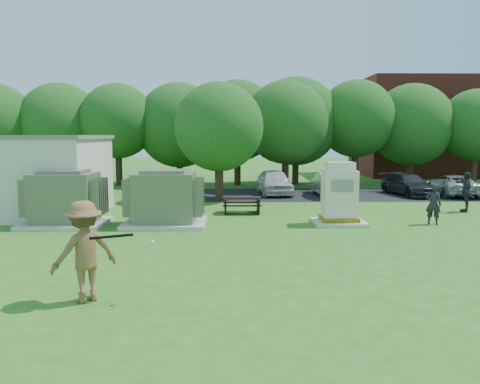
{
  "coord_description": "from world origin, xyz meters",
  "views": [
    {
      "loc": [
        -0.2,
        -12.78,
        3.32
      ],
      "look_at": [
        0.0,
        4.0,
        1.3
      ],
      "focal_mm": 35.0,
      "sensor_mm": 36.0,
      "label": 1
    }
  ],
  "objects_px": {
    "batter": "(84,251)",
    "person_walking_right": "(466,192)",
    "person_by_generator": "(433,204)",
    "transformer_right": "(165,199)",
    "car_dark": "(408,185)",
    "transformer_left": "(65,199)",
    "picnic_table": "(242,203)",
    "generator_cabinet": "(339,197)",
    "car_silver_a": "(329,184)",
    "car_white": "(274,182)",
    "car_silver_b": "(454,185)"
  },
  "relations": [
    {
      "from": "batter",
      "to": "person_walking_right",
      "type": "distance_m",
      "value": 17.12
    },
    {
      "from": "transformer_right",
      "to": "person_by_generator",
      "type": "distance_m",
      "value": 10.08
    },
    {
      "from": "transformer_right",
      "to": "car_dark",
      "type": "distance_m",
      "value": 15.08
    },
    {
      "from": "person_by_generator",
      "to": "car_silver_a",
      "type": "xyz_separation_m",
      "value": [
        -2.23,
        8.43,
        -0.1
      ]
    },
    {
      "from": "generator_cabinet",
      "to": "batter",
      "type": "height_order",
      "value": "generator_cabinet"
    },
    {
      "from": "batter",
      "to": "car_silver_a",
      "type": "bearing_deg",
      "value": -153.89
    },
    {
      "from": "transformer_right",
      "to": "car_silver_b",
      "type": "height_order",
      "value": "transformer_right"
    },
    {
      "from": "picnic_table",
      "to": "generator_cabinet",
      "type": "bearing_deg",
      "value": -35.1
    },
    {
      "from": "batter",
      "to": "person_by_generator",
      "type": "height_order",
      "value": "batter"
    },
    {
      "from": "batter",
      "to": "person_walking_right",
      "type": "bearing_deg",
      "value": -177.53
    },
    {
      "from": "picnic_table",
      "to": "person_walking_right",
      "type": "distance_m",
      "value": 9.83
    },
    {
      "from": "generator_cabinet",
      "to": "person_by_generator",
      "type": "xyz_separation_m",
      "value": [
        3.54,
        -0.09,
        -0.26
      ]
    },
    {
      "from": "transformer_left",
      "to": "picnic_table",
      "type": "bearing_deg",
      "value": 21.77
    },
    {
      "from": "generator_cabinet",
      "to": "car_dark",
      "type": "xyz_separation_m",
      "value": [
        5.81,
        8.54,
        -0.43
      ]
    },
    {
      "from": "transformer_left",
      "to": "car_dark",
      "type": "relative_size",
      "value": 0.73
    },
    {
      "from": "generator_cabinet",
      "to": "car_silver_b",
      "type": "xyz_separation_m",
      "value": [
        8.28,
        8.36,
        -0.45
      ]
    },
    {
      "from": "batter",
      "to": "person_walking_right",
      "type": "relative_size",
      "value": 1.16
    },
    {
      "from": "picnic_table",
      "to": "car_white",
      "type": "height_order",
      "value": "car_white"
    },
    {
      "from": "batter",
      "to": "person_by_generator",
      "type": "bearing_deg",
      "value": -179.65
    },
    {
      "from": "batter",
      "to": "car_dark",
      "type": "distance_m",
      "value": 21.06
    },
    {
      "from": "person_by_generator",
      "to": "car_silver_a",
      "type": "relative_size",
      "value": 0.38
    },
    {
      "from": "transformer_right",
      "to": "person_walking_right",
      "type": "relative_size",
      "value": 1.69
    },
    {
      "from": "transformer_left",
      "to": "car_silver_b",
      "type": "xyz_separation_m",
      "value": [
        18.52,
        8.46,
        -0.39
      ]
    },
    {
      "from": "transformer_right",
      "to": "person_walking_right",
      "type": "xyz_separation_m",
      "value": [
        12.74,
        2.86,
        -0.08
      ]
    },
    {
      "from": "transformer_left",
      "to": "person_walking_right",
      "type": "bearing_deg",
      "value": 9.86
    },
    {
      "from": "person_by_generator",
      "to": "car_silver_b",
      "type": "height_order",
      "value": "person_by_generator"
    },
    {
      "from": "transformer_right",
      "to": "car_dark",
      "type": "relative_size",
      "value": 0.73
    },
    {
      "from": "car_silver_a",
      "to": "person_by_generator",
      "type": "bearing_deg",
      "value": 103.38
    },
    {
      "from": "car_white",
      "to": "transformer_right",
      "type": "bearing_deg",
      "value": -122.57
    },
    {
      "from": "transformer_left",
      "to": "car_white",
      "type": "bearing_deg",
      "value": 47.13
    },
    {
      "from": "transformer_right",
      "to": "generator_cabinet",
      "type": "bearing_deg",
      "value": 0.84
    },
    {
      "from": "transformer_right",
      "to": "transformer_left",
      "type": "bearing_deg",
      "value": 180.0
    },
    {
      "from": "person_walking_right",
      "to": "person_by_generator",
      "type": "bearing_deg",
      "value": -16.56
    },
    {
      "from": "car_white",
      "to": "picnic_table",
      "type": "bearing_deg",
      "value": -111.22
    },
    {
      "from": "transformer_right",
      "to": "person_by_generator",
      "type": "height_order",
      "value": "transformer_right"
    },
    {
      "from": "transformer_left",
      "to": "person_walking_right",
      "type": "height_order",
      "value": "transformer_left"
    },
    {
      "from": "generator_cabinet",
      "to": "person_by_generator",
      "type": "relative_size",
      "value": 1.52
    },
    {
      "from": "transformer_right",
      "to": "car_silver_b",
      "type": "xyz_separation_m",
      "value": [
        14.82,
        8.46,
        -0.39
      ]
    },
    {
      "from": "generator_cabinet",
      "to": "car_white",
      "type": "xyz_separation_m",
      "value": [
        -1.68,
        9.12,
        -0.31
      ]
    },
    {
      "from": "person_by_generator",
      "to": "person_walking_right",
      "type": "height_order",
      "value": "person_walking_right"
    },
    {
      "from": "person_walking_right",
      "to": "car_silver_a",
      "type": "relative_size",
      "value": 0.43
    },
    {
      "from": "generator_cabinet",
      "to": "car_silver_b",
      "type": "height_order",
      "value": "generator_cabinet"
    },
    {
      "from": "car_dark",
      "to": "person_walking_right",
      "type": "bearing_deg",
      "value": -96.81
    },
    {
      "from": "car_white",
      "to": "person_by_generator",
      "type": "bearing_deg",
      "value": -65.25
    },
    {
      "from": "batter",
      "to": "generator_cabinet",
      "type": "bearing_deg",
      "value": -167.65
    },
    {
      "from": "car_silver_b",
      "to": "car_white",
      "type": "bearing_deg",
      "value": 2.83
    },
    {
      "from": "person_walking_right",
      "to": "car_dark",
      "type": "bearing_deg",
      "value": -149.89
    },
    {
      "from": "transformer_right",
      "to": "car_silver_a",
      "type": "xyz_separation_m",
      "value": [
        7.85,
        8.43,
        -0.3
      ]
    },
    {
      "from": "generator_cabinet",
      "to": "car_silver_a",
      "type": "relative_size",
      "value": 0.58
    },
    {
      "from": "car_white",
      "to": "generator_cabinet",
      "type": "bearing_deg",
      "value": -84.31
    }
  ]
}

